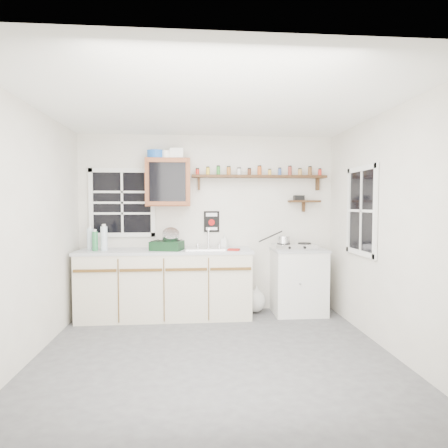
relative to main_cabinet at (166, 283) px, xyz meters
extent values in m
cube|color=#48484B|center=(0.58, -1.30, -0.47)|extent=(3.60, 3.20, 0.02)
cube|color=white|center=(0.58, -1.30, 2.05)|extent=(3.60, 3.20, 0.02)
cube|color=beige|center=(-1.23, -1.30, 0.79)|extent=(0.02, 3.20, 2.50)
cube|color=beige|center=(2.40, -1.30, 0.79)|extent=(0.02, 3.20, 2.50)
cube|color=beige|center=(0.58, 0.31, 0.79)|extent=(3.60, 0.02, 2.50)
cube|color=beige|center=(0.58, -2.91, 0.79)|extent=(3.60, 0.02, 2.50)
cube|color=beige|center=(0.00, 0.00, -0.02)|extent=(2.27, 0.60, 0.88)
cube|color=#97999F|center=(0.00, 0.00, 0.44)|extent=(2.31, 0.62, 0.04)
cube|color=#583B17|center=(-0.85, -0.31, 0.24)|extent=(0.53, 0.02, 0.03)
cube|color=#583B17|center=(-0.28, -0.31, 0.24)|extent=(0.53, 0.02, 0.03)
cube|color=#583B17|center=(0.28, -0.31, 0.24)|extent=(0.53, 0.02, 0.03)
cube|color=#583B17|center=(0.85, -0.31, 0.24)|extent=(0.53, 0.02, 0.03)
cube|color=silver|center=(1.83, 0.03, -0.02)|extent=(0.70, 0.55, 0.88)
cube|color=#97999F|center=(1.83, 0.03, 0.43)|extent=(0.73, 0.57, 0.03)
cube|color=silver|center=(0.53, 0.00, 0.46)|extent=(0.52, 0.44, 0.03)
cylinder|color=silver|center=(0.58, 0.16, 0.60)|extent=(0.02, 0.02, 0.28)
cylinder|color=silver|center=(0.58, 0.10, 0.73)|extent=(0.02, 0.14, 0.02)
cube|color=brown|center=(0.03, 0.15, 1.36)|extent=(0.60, 0.30, 0.65)
cube|color=black|center=(0.03, -0.01, 1.36)|extent=(0.48, 0.02, 0.52)
cylinder|color=#1A52AC|center=(-0.13, 0.15, 1.74)|extent=(0.24, 0.24, 0.11)
cube|color=silver|center=(0.15, 0.15, 1.76)|extent=(0.18, 0.15, 0.14)
cylinder|color=silver|center=(0.02, 0.10, 1.74)|extent=(0.12, 0.12, 0.10)
cube|color=black|center=(1.31, 0.21, 1.46)|extent=(1.91, 0.18, 0.04)
cube|color=black|center=(0.45, 0.25, 1.36)|extent=(0.03, 0.10, 0.18)
cube|color=black|center=(2.17, 0.25, 1.36)|extent=(0.03, 0.10, 0.18)
cylinder|color=red|center=(0.43, 0.21, 1.52)|extent=(0.05, 0.05, 0.08)
cylinder|color=black|center=(0.43, 0.21, 1.56)|extent=(0.05, 0.05, 0.02)
cylinder|color=gold|center=(0.58, 0.21, 1.53)|extent=(0.05, 0.05, 0.10)
cylinder|color=black|center=(0.58, 0.21, 1.58)|extent=(0.05, 0.05, 0.02)
cylinder|color=#267226|center=(0.73, 0.21, 1.53)|extent=(0.05, 0.05, 0.12)
cylinder|color=black|center=(0.73, 0.21, 1.60)|extent=(0.05, 0.05, 0.02)
cylinder|color=#99591E|center=(0.87, 0.21, 1.53)|extent=(0.06, 0.06, 0.11)
cylinder|color=black|center=(0.87, 0.21, 1.59)|extent=(0.05, 0.05, 0.02)
cylinder|color=silver|center=(1.02, 0.21, 1.52)|extent=(0.06, 0.06, 0.09)
cylinder|color=black|center=(1.02, 0.21, 1.57)|extent=(0.05, 0.05, 0.02)
cylinder|color=#4C2614|center=(1.16, 0.21, 1.52)|extent=(0.05, 0.05, 0.08)
cylinder|color=black|center=(1.16, 0.21, 1.57)|extent=(0.05, 0.05, 0.02)
cylinder|color=#B24C19|center=(1.31, 0.21, 1.54)|extent=(0.06, 0.06, 0.12)
cylinder|color=black|center=(1.31, 0.21, 1.61)|extent=(0.05, 0.05, 0.02)
cylinder|color=gold|center=(1.46, 0.21, 1.51)|extent=(0.05, 0.05, 0.07)
cylinder|color=black|center=(1.46, 0.21, 1.56)|extent=(0.04, 0.04, 0.02)
cylinder|color=#334C8C|center=(1.60, 0.21, 1.52)|extent=(0.05, 0.05, 0.09)
cylinder|color=black|center=(1.60, 0.21, 1.58)|extent=(0.04, 0.04, 0.02)
cylinder|color=maroon|center=(1.75, 0.21, 1.54)|extent=(0.05, 0.05, 0.12)
cylinder|color=black|center=(1.75, 0.21, 1.61)|extent=(0.05, 0.05, 0.02)
cylinder|color=#BF8C3F|center=(1.89, 0.21, 1.52)|extent=(0.05, 0.05, 0.09)
cylinder|color=black|center=(1.89, 0.21, 1.57)|extent=(0.05, 0.05, 0.02)
cylinder|color=brown|center=(2.04, 0.21, 1.54)|extent=(0.05, 0.05, 0.12)
cylinder|color=black|center=(2.04, 0.21, 1.60)|extent=(0.05, 0.05, 0.02)
cylinder|color=red|center=(2.19, 0.21, 1.52)|extent=(0.05, 0.05, 0.09)
cylinder|color=black|center=(2.19, 0.21, 1.57)|extent=(0.04, 0.04, 0.02)
cube|color=black|center=(1.96, 0.22, 1.11)|extent=(0.45, 0.15, 0.03)
cube|color=black|center=(1.96, 0.26, 1.03)|extent=(0.03, 0.08, 0.14)
cube|color=black|center=(1.88, 0.22, 1.16)|extent=(0.14, 0.10, 0.07)
cube|color=black|center=(0.63, 0.29, 0.82)|extent=(0.22, 0.01, 0.30)
cube|color=white|center=(0.63, 0.28, 0.92)|extent=(0.16, 0.00, 0.05)
cylinder|color=#A50C0C|center=(0.63, 0.28, 0.81)|extent=(0.09, 0.01, 0.09)
cube|color=white|center=(0.63, 0.28, 0.72)|extent=(0.16, 0.00, 0.04)
cube|color=black|center=(-0.62, 0.29, 1.09)|extent=(0.85, 0.02, 0.90)
cube|color=silver|center=(-0.62, 0.29, 1.09)|extent=(0.93, 0.03, 0.98)
cube|color=black|center=(2.37, -0.75, 0.99)|extent=(0.02, 0.70, 1.00)
cube|color=silver|center=(2.37, -0.75, 0.99)|extent=(0.03, 0.78, 1.08)
cylinder|color=silver|center=(-0.99, 0.05, 0.60)|extent=(0.09, 0.09, 0.29)
cylinder|color=silver|center=(-0.99, 0.05, 0.76)|extent=(0.05, 0.05, 0.03)
cylinder|color=#27753F|center=(-0.91, -0.06, 0.58)|extent=(0.07, 0.07, 0.25)
cylinder|color=silver|center=(-0.91, -0.06, 0.73)|extent=(0.04, 0.04, 0.03)
cylinder|color=silver|center=(-0.79, -0.04, 0.62)|extent=(0.09, 0.09, 0.32)
cylinder|color=silver|center=(-0.79, -0.04, 0.79)|extent=(0.05, 0.05, 0.03)
cube|color=black|center=(0.03, -0.06, 0.52)|extent=(0.46, 0.39, 0.12)
cylinder|color=silver|center=(0.08, -0.06, 0.64)|extent=(0.24, 0.27, 0.24)
imported|color=silver|center=(0.81, 0.20, 0.55)|extent=(0.11, 0.11, 0.19)
cube|color=maroon|center=(0.91, -0.16, 0.47)|extent=(0.18, 0.16, 0.02)
cube|color=silver|center=(1.76, 0.01, 0.49)|extent=(0.60, 0.33, 0.07)
cylinder|color=black|center=(1.62, 0.01, 0.53)|extent=(0.18, 0.18, 0.01)
cylinder|color=black|center=(1.91, 0.01, 0.53)|extent=(0.18, 0.18, 0.01)
cylinder|color=silver|center=(1.62, 0.01, 0.57)|extent=(0.17, 0.17, 0.10)
cylinder|color=black|center=(1.45, 0.09, 0.62)|extent=(0.33, 0.06, 0.17)
ellipsoid|color=silver|center=(1.23, 0.10, -0.29)|extent=(0.36, 0.32, 0.38)
cone|color=silver|center=(1.25, 0.10, -0.12)|extent=(0.10, 0.10, 0.10)
camera|label=1|loc=(0.38, -5.04, 1.06)|focal=30.00mm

